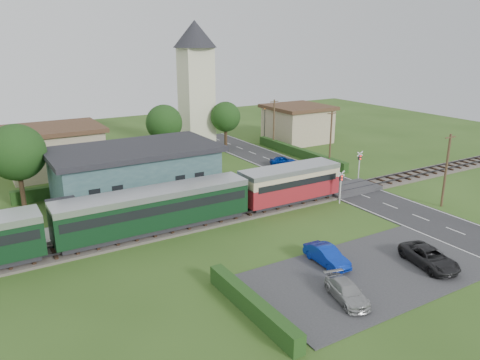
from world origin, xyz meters
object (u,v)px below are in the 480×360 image
car_park_silver (347,292)px  pedestrian_near (225,190)px  station_building (136,173)px  car_park_blue (327,256)px  train (116,216)px  house_east (297,123)px  equipment_hut (64,216)px  church_tower (196,76)px  pedestrian_far (99,213)px  crossing_signal_near (341,182)px  car_park_dark (429,257)px  house_west (55,149)px  crossing_signal_far (360,161)px  car_on_road (283,161)px

car_park_silver → pedestrian_near: size_ratio=2.03×
station_building → car_park_blue: size_ratio=4.08×
train → house_east: bearing=32.4°
equipment_hut → church_tower: (23.00, 22.80, 8.48)m
car_park_silver → pedestrian_far: bearing=131.6°
crossing_signal_near → car_park_blue: crossing_signal_near is taller
car_park_blue → car_park_dark: bearing=-30.3°
car_park_blue → car_park_dark: size_ratio=0.84×
train → pedestrian_near: (11.39, 3.14, -0.78)m
house_west → car_park_silver: house_west is taller
equipment_hut → pedestrian_near: 14.74m
crossing_signal_far → car_on_road: crossing_signal_far is taller
car_on_road → car_park_blue: bearing=173.4°
equipment_hut → car_park_blue: size_ratio=0.65×
crossing_signal_near → pedestrian_near: 11.17m
train → house_east: house_east is taller
church_tower → pedestrian_near: size_ratio=9.24×
car_park_dark → pedestrian_far: size_ratio=2.53×
car_park_dark → car_on_road: bearing=87.1°
house_east → car_park_blue: house_east is taller
house_west → car_on_road: 27.39m
house_west → equipment_hut: bearing=-98.6°
house_west → house_east: same height
train → crossing_signal_near: size_ratio=13.18×
equipment_hut → station_building: station_building is taller
car_park_silver → train: bearing=135.2°
church_tower → crossing_signal_near: church_tower is taller
equipment_hut → house_east: size_ratio=0.29×
house_west → pedestrian_far: house_west is taller
house_east → pedestrian_near: size_ratio=4.62×
house_east → car_on_road: house_east is taller
car_park_blue → car_park_dark: (6.00, -3.91, -0.00)m
equipment_hut → station_building: bearing=35.9°
station_building → car_park_silver: station_building is taller
house_east → crossing_signal_near: house_east is taller
crossing_signal_far → pedestrian_near: 16.89m
church_tower → car_park_blue: bearing=-102.3°
house_west → car_park_dark: (17.83, -38.41, -2.07)m
car_park_dark → crossing_signal_near: bearing=86.3°
crossing_signal_near → car_park_silver: 17.79m
station_building → pedestrian_far: (-5.12, -5.55, -1.32)m
station_building → pedestrian_far: station_building is taller
church_tower → car_park_blue: (-8.18, -37.50, -9.50)m
train → equipment_hut: bearing=136.3°
train → house_east: size_ratio=4.91×
crossing_signal_near → pedestrian_far: (-21.52, 5.85, -0.77)m
pedestrian_far → house_west: bearing=-6.2°
car_park_blue → car_park_dark: 7.16m
station_building → car_park_blue: (6.82, -20.49, -1.97)m
equipment_hut → car_park_dark: 27.95m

